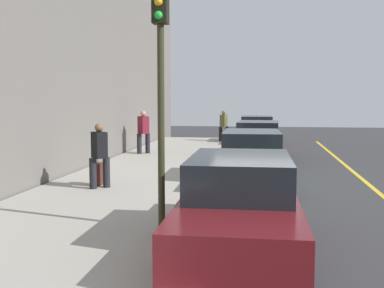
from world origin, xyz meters
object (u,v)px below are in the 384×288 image
object	(u,v)px
pedestrian_burgundy_coat	(143,131)
rolling_suitcase	(98,174)
parked_car_black	(258,140)
parked_car_maroon	(240,204)
parked_car_red	(257,130)
pedestrian_black_coat	(99,154)
parked_car_green	(251,158)
pedestrian_olive_coat	(224,125)
traffic_light_pole	(161,64)

from	to	relation	value
pedestrian_burgundy_coat	rolling_suitcase	xyz separation A→B (m)	(7.32, 0.63, -0.65)
parked_car_black	parked_car_maroon	distance (m)	11.88
parked_car_red	rolling_suitcase	xyz separation A→B (m)	(13.51, -3.96, -0.31)
parked_car_black	pedestrian_black_coat	size ratio (longest dim) A/B	2.82
parked_car_black	parked_car_green	xyz separation A→B (m)	(5.82, -0.11, 0.00)
pedestrian_olive_coat	rolling_suitcase	xyz separation A→B (m)	(13.60, -2.19, -0.58)
traffic_light_pole	pedestrian_burgundy_coat	bearing A→B (deg)	-164.03
parked_car_green	pedestrian_black_coat	distance (m)	4.31
traffic_light_pole	parked_car_red	bearing A→B (deg)	175.46
pedestrian_burgundy_coat	rolling_suitcase	size ratio (longest dim) A/B	1.87
parked_car_maroon	pedestrian_olive_coat	world-z (taller)	pedestrian_olive_coat
parked_car_maroon	pedestrian_olive_coat	xyz separation A→B (m)	(-18.04, -1.79, 0.27)
pedestrian_black_coat	rolling_suitcase	size ratio (longest dim) A/B	1.74
parked_car_green	pedestrian_burgundy_coat	bearing A→B (deg)	-140.89
parked_car_red	traffic_light_pole	size ratio (longest dim) A/B	1.00
parked_car_red	pedestrian_black_coat	distance (m)	14.39
parked_car_green	pedestrian_olive_coat	size ratio (longest dim) A/B	2.90
parked_car_red	pedestrian_olive_coat	xyz separation A→B (m)	(-0.08, -1.76, 0.27)
traffic_light_pole	parked_car_maroon	bearing A→B (deg)	68.23
parked_car_green	rolling_suitcase	bearing A→B (deg)	-67.98
rolling_suitcase	pedestrian_burgundy_coat	bearing A→B (deg)	-175.10
parked_car_red	parked_car_black	bearing A→B (deg)	1.52
pedestrian_olive_coat	traffic_light_pole	bearing A→B (deg)	1.26
parked_car_green	rolling_suitcase	size ratio (longest dim) A/B	5.00
pedestrian_burgundy_coat	rolling_suitcase	bearing A→B (deg)	4.90
parked_car_green	rolling_suitcase	xyz separation A→B (m)	(1.62, -4.01, -0.31)
pedestrian_olive_coat	rolling_suitcase	bearing A→B (deg)	-9.16
parked_car_black	parked_car_green	distance (m)	5.82
parked_car_red	parked_car_black	world-z (taller)	same
parked_car_maroon	pedestrian_burgundy_coat	distance (m)	12.63
parked_car_black	pedestrian_burgundy_coat	bearing A→B (deg)	-88.59
pedestrian_olive_coat	pedestrian_burgundy_coat	size ratio (longest dim) A/B	0.92
parked_car_green	pedestrian_black_coat	bearing A→B (deg)	-62.43
parked_car_black	rolling_suitcase	bearing A→B (deg)	-28.98
parked_car_maroon	parked_car_black	bearing A→B (deg)	179.33
pedestrian_olive_coat	pedestrian_burgundy_coat	bearing A→B (deg)	-24.19
pedestrian_burgundy_coat	traffic_light_pole	xyz separation A→B (m)	(11.20, 3.20, 1.93)
parked_car_green	rolling_suitcase	distance (m)	4.33
pedestrian_black_coat	traffic_light_pole	xyz separation A→B (m)	(3.51, 2.38, 2.00)
traffic_light_pole	pedestrian_olive_coat	bearing A→B (deg)	-178.74
parked_car_green	parked_car_maroon	distance (m)	6.06
parked_car_black	parked_car_red	bearing A→B (deg)	-178.48
pedestrian_burgundy_coat	parked_car_black	bearing A→B (deg)	91.41
parked_car_black	parked_car_green	world-z (taller)	same
pedestrian_black_coat	pedestrian_burgundy_coat	distance (m)	7.73
parked_car_maroon	traffic_light_pole	xyz separation A→B (m)	(-0.56, -1.40, 2.28)
pedestrian_burgundy_coat	traffic_light_pole	size ratio (longest dim) A/B	0.42
parked_car_black	pedestrian_burgundy_coat	world-z (taller)	pedestrian_burgundy_coat
parked_car_black	parked_car_green	size ratio (longest dim) A/B	0.98
parked_car_red	parked_car_green	world-z (taller)	same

